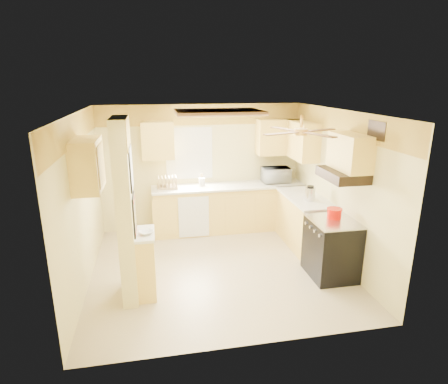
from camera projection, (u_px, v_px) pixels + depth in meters
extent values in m
plane|color=tan|center=(219.00, 268.00, 6.10)|extent=(4.00, 4.00, 0.00)
plane|color=white|center=(218.00, 112.00, 5.38)|extent=(4.00, 4.00, 0.00)
plane|color=#E0D289|center=(202.00, 168.00, 7.53)|extent=(4.00, 0.00, 4.00)
plane|color=#E0D289|center=(249.00, 247.00, 3.95)|extent=(4.00, 0.00, 4.00)
plane|color=#E0D289|center=(82.00, 202.00, 5.38)|extent=(0.00, 3.80, 3.80)
plane|color=#E0D289|center=(339.00, 188.00, 6.10)|extent=(0.00, 3.80, 3.80)
cube|color=#FFD64B|center=(201.00, 115.00, 7.21)|extent=(4.00, 0.02, 0.40)
cube|color=#E0D289|center=(126.00, 212.00, 4.98)|extent=(0.20, 0.70, 2.50)
cube|color=#FFD866|center=(146.00, 265.00, 5.25)|extent=(0.25, 0.55, 0.90)
cube|color=silver|center=(144.00, 234.00, 5.12)|extent=(0.28, 0.58, 0.04)
cube|color=#FFD866|center=(229.00, 208.00, 7.57)|extent=(3.00, 0.60, 0.90)
cube|color=#FFD866|center=(304.00, 222.00, 6.84)|extent=(0.60, 1.40, 0.90)
cube|color=silver|center=(229.00, 186.00, 7.42)|extent=(3.04, 0.64, 0.04)
cube|color=silver|center=(305.00, 197.00, 6.71)|extent=(0.64, 1.44, 0.04)
cube|color=white|center=(194.00, 217.00, 7.14)|extent=(0.58, 0.02, 0.80)
cube|color=white|center=(189.00, 153.00, 7.38)|extent=(0.92, 0.02, 1.02)
cube|color=white|center=(189.00, 153.00, 7.39)|extent=(0.80, 0.02, 0.90)
cube|color=#FFD866|center=(158.00, 140.00, 7.04)|extent=(0.60, 0.35, 0.70)
cube|color=#FFD866|center=(279.00, 137.00, 7.47)|extent=(0.90, 0.35, 0.70)
cube|color=#FFD866|center=(301.00, 140.00, 7.08)|extent=(0.35, 1.00, 0.70)
cube|color=#FFD866|center=(87.00, 165.00, 5.01)|extent=(0.35, 0.75, 0.70)
cube|color=#FFD866|center=(350.00, 152.00, 5.35)|extent=(0.35, 0.76, 0.52)
cube|color=black|center=(331.00, 249.00, 5.76)|extent=(0.65, 0.76, 0.90)
cube|color=silver|center=(334.00, 221.00, 5.63)|extent=(0.66, 0.77, 0.02)
cylinder|color=silver|center=(320.00, 236.00, 5.36)|extent=(0.03, 0.05, 0.05)
cylinder|color=silver|center=(315.00, 231.00, 5.52)|extent=(0.03, 0.05, 0.05)
cylinder|color=silver|center=(311.00, 227.00, 5.67)|extent=(0.03, 0.05, 0.05)
cylinder|color=silver|center=(306.00, 223.00, 5.83)|extent=(0.03, 0.05, 0.05)
cube|color=black|center=(342.00, 175.00, 5.43)|extent=(0.50, 0.76, 0.14)
cube|color=black|center=(131.00, 168.00, 4.83)|extent=(0.02, 0.42, 0.57)
cube|color=white|center=(131.00, 168.00, 4.83)|extent=(0.01, 0.37, 0.52)
cube|color=black|center=(134.00, 215.00, 5.02)|extent=(0.02, 0.42, 0.57)
cube|color=yellow|center=(135.00, 215.00, 5.02)|extent=(0.01, 0.37, 0.52)
cube|color=brown|center=(219.00, 112.00, 5.88)|extent=(1.35, 0.95, 0.06)
cube|color=white|center=(219.00, 114.00, 5.89)|extent=(1.15, 0.75, 0.02)
cylinder|color=gold|center=(302.00, 121.00, 4.93)|extent=(0.04, 0.04, 0.16)
cylinder|color=gold|center=(301.00, 132.00, 4.97)|extent=(0.18, 0.18, 0.08)
cube|color=brown|center=(319.00, 130.00, 5.13)|extent=(0.55, 0.28, 0.01)
cube|color=brown|center=(285.00, 129.00, 5.23)|extent=(0.28, 0.55, 0.01)
cube|color=brown|center=(282.00, 134.00, 4.81)|extent=(0.55, 0.28, 0.01)
cube|color=brown|center=(318.00, 135.00, 4.71)|extent=(0.28, 0.55, 0.01)
cube|color=black|center=(377.00, 130.00, 4.95)|extent=(0.02, 0.40, 0.25)
imported|color=white|center=(276.00, 175.00, 7.60)|extent=(0.55, 0.38, 0.30)
imported|color=white|center=(146.00, 232.00, 5.06)|extent=(0.24, 0.24, 0.05)
cylinder|color=#D40B00|center=(334.00, 214.00, 5.70)|extent=(0.21, 0.21, 0.14)
cylinder|color=#D40B00|center=(335.00, 209.00, 5.68)|extent=(0.23, 0.23, 0.02)
cylinder|color=silver|center=(310.00, 194.00, 6.45)|extent=(0.17, 0.17, 0.23)
cylinder|color=black|center=(311.00, 187.00, 6.41)|extent=(0.11, 0.11, 0.03)
cube|color=tan|center=(168.00, 187.00, 7.22)|extent=(0.39, 0.29, 0.04)
cube|color=tan|center=(159.00, 183.00, 7.17)|extent=(0.02, 0.26, 0.22)
cube|color=tan|center=(162.00, 183.00, 7.18)|extent=(0.02, 0.26, 0.22)
cube|color=tan|center=(166.00, 182.00, 7.19)|extent=(0.02, 0.26, 0.22)
cube|color=tan|center=(169.00, 182.00, 7.20)|extent=(0.02, 0.26, 0.22)
cube|color=tan|center=(173.00, 182.00, 7.22)|extent=(0.02, 0.26, 0.22)
cube|color=tan|center=(176.00, 182.00, 7.23)|extent=(0.02, 0.26, 0.22)
cylinder|color=white|center=(162.00, 183.00, 7.18)|extent=(0.02, 0.22, 0.22)
cylinder|color=white|center=(169.00, 182.00, 7.20)|extent=(0.02, 0.22, 0.22)
cylinder|color=white|center=(202.00, 182.00, 7.37)|extent=(0.12, 0.12, 0.15)
cylinder|color=tan|center=(203.00, 180.00, 7.36)|extent=(0.01, 0.01, 0.24)
cylinder|color=tan|center=(202.00, 179.00, 7.38)|extent=(0.01, 0.01, 0.24)
cylinder|color=tan|center=(201.00, 180.00, 7.35)|extent=(0.01, 0.01, 0.24)
cylinder|color=tan|center=(202.00, 180.00, 7.34)|extent=(0.01, 0.01, 0.24)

